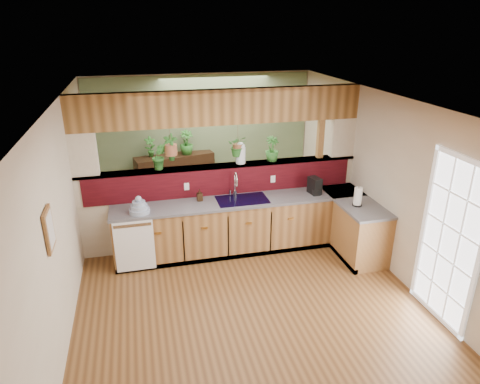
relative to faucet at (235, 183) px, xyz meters
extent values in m
cube|color=brown|center=(-0.17, -1.14, -1.12)|extent=(4.60, 7.00, 0.01)
cube|color=brown|center=(-0.17, -1.14, 1.48)|extent=(4.60, 7.00, 0.01)
cube|color=beige|center=(-0.17, 2.36, 0.18)|extent=(4.60, 0.02, 2.60)
cube|color=beige|center=(-2.47, -1.14, 0.18)|extent=(0.02, 7.00, 2.60)
cube|color=beige|center=(2.13, -1.14, 0.18)|extent=(0.02, 7.00, 2.60)
cube|color=beige|center=(-0.17, 0.21, -0.45)|extent=(4.60, 0.15, 1.35)
cube|color=#3E080E|center=(-0.17, 0.13, 0.00)|extent=(4.40, 0.02, 0.45)
cube|color=brown|center=(-0.17, 0.21, 0.25)|extent=(4.60, 0.21, 0.04)
cube|color=brown|center=(-0.17, 0.21, 1.20)|extent=(4.60, 0.15, 0.55)
cube|color=beige|center=(-2.27, 0.21, 0.58)|extent=(0.40, 0.15, 0.70)
cube|color=beige|center=(1.93, 0.21, 0.58)|extent=(0.40, 0.15, 0.70)
cube|color=brown|center=(1.53, 0.21, 0.18)|extent=(0.10, 0.10, 2.60)
cube|color=brown|center=(-0.17, 0.21, 0.25)|extent=(4.60, 0.21, 0.04)
cube|color=brown|center=(-0.17, 0.21, 1.20)|extent=(4.60, 0.15, 0.55)
cube|color=#5C714D|center=(-0.17, 2.34, 0.18)|extent=(4.55, 0.02, 2.55)
cube|color=brown|center=(0.08, -0.16, -0.69)|extent=(4.10, 0.60, 0.86)
cube|color=#525258|center=(0.08, -0.16, -0.24)|extent=(4.14, 0.64, 0.04)
cube|color=brown|center=(1.83, -0.60, -0.69)|extent=(0.60, 1.48, 0.86)
cube|color=#525258|center=(1.83, -0.60, -0.24)|extent=(0.64, 1.52, 0.04)
cube|color=brown|center=(1.83, -0.16, -0.69)|extent=(0.60, 0.60, 0.86)
cube|color=#525258|center=(1.83, -0.16, -0.24)|extent=(0.64, 0.64, 0.04)
cube|color=black|center=(0.08, -0.43, -1.08)|extent=(4.10, 0.06, 0.08)
cube|color=black|center=(1.56, -0.60, -1.08)|extent=(0.06, 1.48, 0.08)
cube|color=white|center=(-1.65, -0.47, -0.67)|extent=(0.58, 0.02, 0.82)
cube|color=#B7B7B2|center=(-1.65, -0.49, -0.32)|extent=(0.54, 0.01, 0.05)
cube|color=black|center=(0.08, -0.16, -0.24)|extent=(0.82, 0.50, 0.03)
cube|color=black|center=(-0.11, -0.16, -0.32)|extent=(0.34, 0.40, 0.16)
cube|color=black|center=(0.27, -0.16, -0.32)|extent=(0.34, 0.40, 0.16)
cube|color=white|center=(2.10, -2.44, -0.07)|extent=(0.06, 1.02, 2.16)
cube|color=brown|center=(-2.45, -1.94, 0.43)|extent=(0.03, 0.35, 0.45)
cube|color=silver|center=(-2.43, -1.94, 0.43)|extent=(0.01, 0.27, 0.37)
cylinder|color=#B7B7B2|center=(0.00, 0.04, -0.18)|extent=(0.06, 0.06, 0.09)
cylinder|color=#B7B7B2|center=(0.00, 0.04, -0.02)|extent=(0.02, 0.02, 0.25)
torus|color=#B7B7B2|center=(0.00, -0.02, 0.10)|extent=(0.18, 0.05, 0.18)
cylinder|color=#B7B7B2|center=(0.00, -0.10, 0.04)|extent=(0.02, 0.02, 0.11)
cylinder|color=#B7B7B2|center=(-0.08, 0.04, -0.16)|extent=(0.03, 0.03, 0.09)
cylinder|color=#8D9BB6|center=(-1.53, -0.28, -0.19)|extent=(0.31, 0.31, 0.07)
cylinder|color=#8D9BB6|center=(-1.53, -0.28, -0.13)|extent=(0.25, 0.25, 0.06)
cylinder|color=#8D9BB6|center=(-1.53, -0.28, -0.07)|extent=(0.19, 0.19, 0.06)
sphere|color=#8D9BB6|center=(-1.53, -0.28, 0.00)|extent=(0.10, 0.10, 0.10)
imported|color=#352213|center=(-0.59, -0.04, -0.13)|extent=(0.09, 0.09, 0.19)
cube|color=black|center=(1.31, -0.18, -0.09)|extent=(0.15, 0.24, 0.27)
cube|color=black|center=(1.31, -0.27, -0.18)|extent=(0.13, 0.09, 0.09)
cylinder|color=silver|center=(1.31, -0.24, -0.14)|extent=(0.07, 0.07, 0.07)
cylinder|color=black|center=(1.75, -0.81, -0.21)|extent=(0.15, 0.15, 0.02)
cylinder|color=#B7B7B2|center=(1.75, -0.81, -0.07)|extent=(0.02, 0.02, 0.32)
cylinder|color=white|center=(1.75, -0.81, -0.07)|extent=(0.12, 0.12, 0.27)
cylinder|color=silver|center=(0.14, 0.21, 0.40)|extent=(0.16, 0.16, 0.27)
sphere|color=silver|center=(0.14, 0.21, 0.55)|extent=(0.14, 0.14, 0.14)
imported|color=#245C20|center=(-1.16, 0.21, 0.48)|extent=(0.25, 0.21, 0.43)
imported|color=#245C20|center=(0.68, 0.21, 0.47)|extent=(0.28, 0.28, 0.41)
cylinder|color=brown|center=(-0.98, 0.21, 0.78)|extent=(0.01, 0.01, 0.29)
cylinder|color=brown|center=(-0.98, 0.21, 0.57)|extent=(0.20, 0.20, 0.17)
imported|color=#245C20|center=(-0.98, 0.21, 0.82)|extent=(0.25, 0.20, 0.42)
cylinder|color=brown|center=(0.10, 0.21, 0.75)|extent=(0.01, 0.01, 0.34)
cylinder|color=brown|center=(0.10, 0.21, 0.52)|extent=(0.16, 0.16, 0.14)
imported|color=#245C20|center=(0.10, 0.21, 0.74)|extent=(0.37, 0.34, 0.35)
cube|color=black|center=(-0.78, 2.11, -0.62)|extent=(1.65, 0.76, 1.06)
imported|color=#245C20|center=(-1.24, 2.11, 0.11)|extent=(0.23, 0.17, 0.41)
imported|color=#245C20|center=(-0.52, 2.11, 0.15)|extent=(0.33, 0.33, 0.49)
imported|color=#245C20|center=(0.94, 1.61, -0.74)|extent=(0.71, 0.62, 0.76)
camera|label=1|loc=(-1.46, -6.28, 2.46)|focal=32.00mm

